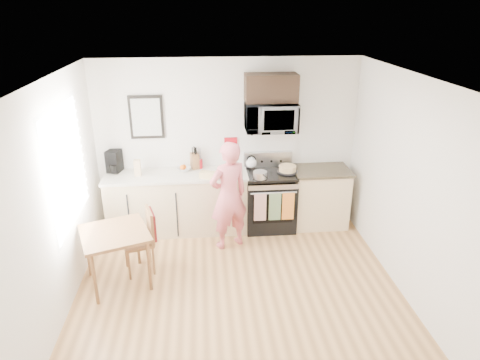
{
  "coord_description": "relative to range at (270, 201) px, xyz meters",
  "views": [
    {
      "loc": [
        -0.39,
        -4.02,
        3.31
      ],
      "look_at": [
        0.07,
        1.0,
        1.22
      ],
      "focal_mm": 32.0,
      "sensor_mm": 36.0,
      "label": 1
    }
  ],
  "objects": [
    {
      "name": "floor",
      "position": [
        -0.63,
        -1.98,
        -0.44
      ],
      "size": [
        4.6,
        4.6,
        0.0
      ],
      "primitive_type": "plane",
      "color": "olive",
      "rests_on": "ground"
    },
    {
      "name": "back_wall",
      "position": [
        -0.63,
        0.32,
        0.86
      ],
      "size": [
        4.0,
        0.04,
        2.6
      ],
      "primitive_type": "cube",
      "color": "white",
      "rests_on": "floor"
    },
    {
      "name": "left_wall",
      "position": [
        -2.63,
        -1.98,
        0.86
      ],
      "size": [
        0.04,
        4.6,
        2.6
      ],
      "primitive_type": "cube",
      "color": "white",
      "rests_on": "floor"
    },
    {
      "name": "right_wall",
      "position": [
        1.37,
        -1.98,
        0.86
      ],
      "size": [
        0.04,
        4.6,
        2.6
      ],
      "primitive_type": "cube",
      "color": "white",
      "rests_on": "floor"
    },
    {
      "name": "ceiling",
      "position": [
        -0.63,
        -1.98,
        2.16
      ],
      "size": [
        4.0,
        4.6,
        0.04
      ],
      "primitive_type": "cube",
      "color": "white",
      "rests_on": "back_wall"
    },
    {
      "name": "window",
      "position": [
        -2.59,
        -1.18,
        1.11
      ],
      "size": [
        0.06,
        1.4,
        1.5
      ],
      "color": "silver",
      "rests_on": "left_wall"
    },
    {
      "name": "cabinet_left",
      "position": [
        -1.43,
        0.02,
        0.01
      ],
      "size": [
        2.1,
        0.6,
        0.9
      ],
      "primitive_type": "cube",
      "color": "#D1BB86",
      "rests_on": "floor"
    },
    {
      "name": "countertop_left",
      "position": [
        -1.43,
        0.02,
        0.48
      ],
      "size": [
        2.14,
        0.64,
        0.04
      ],
      "primitive_type": "cube",
      "color": "beige",
      "rests_on": "cabinet_left"
    },
    {
      "name": "cabinet_right",
      "position": [
        0.8,
        0.02,
        0.01
      ],
      "size": [
        0.84,
        0.6,
        0.9
      ],
      "primitive_type": "cube",
      "color": "#D1BB86",
      "rests_on": "floor"
    },
    {
      "name": "countertop_right",
      "position": [
        0.8,
        0.02,
        0.48
      ],
      "size": [
        0.88,
        0.64,
        0.04
      ],
      "primitive_type": "cube",
      "color": "black",
      "rests_on": "cabinet_right"
    },
    {
      "name": "range",
      "position": [
        0.0,
        0.0,
        0.0
      ],
      "size": [
        0.76,
        0.7,
        1.16
      ],
      "color": "black",
      "rests_on": "floor"
    },
    {
      "name": "microwave",
      "position": [
        -0.0,
        0.1,
        1.32
      ],
      "size": [
        0.76,
        0.51,
        0.42
      ],
      "primitive_type": "imported",
      "color": "#A9A9AD",
      "rests_on": "back_wall"
    },
    {
      "name": "upper_cabinet",
      "position": [
        -0.0,
        0.15,
        1.74
      ],
      "size": [
        0.76,
        0.35,
        0.4
      ],
      "primitive_type": "cube",
      "color": "black",
      "rests_on": "back_wall"
    },
    {
      "name": "wall_art",
      "position": [
        -1.83,
        0.3,
        1.31
      ],
      "size": [
        0.5,
        0.04,
        0.65
      ],
      "color": "black",
      "rests_on": "back_wall"
    },
    {
      "name": "wall_trivet",
      "position": [
        -0.58,
        0.31,
        0.86
      ],
      "size": [
        0.2,
        0.02,
        0.2
      ],
      "primitive_type": "cube",
      "color": "red",
      "rests_on": "back_wall"
    },
    {
      "name": "person",
      "position": [
        -0.68,
        -0.53,
        0.36
      ],
      "size": [
        0.69,
        0.59,
        1.6
      ],
      "primitive_type": "imported",
      "rotation": [
        0.0,
        0.0,
        3.56
      ],
      "color": "#C2354E",
      "rests_on": "floor"
    },
    {
      "name": "dining_table",
      "position": [
        -2.13,
        -1.3,
        0.21
      ],
      "size": [
        0.86,
        0.86,
        0.73
      ],
      "rotation": [
        0.0,
        0.0,
        0.35
      ],
      "color": "brown",
      "rests_on": "floor"
    },
    {
      "name": "chair",
      "position": [
        -1.78,
        -1.03,
        0.12
      ],
      "size": [
        0.49,
        0.46,
        0.87
      ],
      "rotation": [
        0.0,
        0.0,
        0.28
      ],
      "color": "brown",
      "rests_on": "floor"
    },
    {
      "name": "knife_block",
      "position": [
        -1.14,
        0.24,
        0.62
      ],
      "size": [
        0.15,
        0.18,
        0.24
      ],
      "primitive_type": "cube",
      "rotation": [
        0.0,
        0.0,
        0.29
      ],
      "color": "brown",
      "rests_on": "countertop_left"
    },
    {
      "name": "utensil_crock",
      "position": [
        -1.08,
        0.24,
        0.64
      ],
      "size": [
        0.11,
        0.11,
        0.33
      ],
      "color": "red",
      "rests_on": "countertop_left"
    },
    {
      "name": "fruit_bowl",
      "position": [
        -1.31,
        0.16,
        0.54
      ],
      "size": [
        0.24,
        0.24,
        0.1
      ],
      "color": "white",
      "rests_on": "countertop_left"
    },
    {
      "name": "milk_carton",
      "position": [
        -1.99,
        0.02,
        0.63
      ],
      "size": [
        0.09,
        0.09,
        0.24
      ],
      "primitive_type": "cube",
      "rotation": [
        0.0,
        0.0,
        0.02
      ],
      "color": "tan",
      "rests_on": "countertop_left"
    },
    {
      "name": "coffee_maker",
      "position": [
        -2.35,
        0.21,
        0.66
      ],
      "size": [
        0.24,
        0.3,
        0.33
      ],
      "rotation": [
        0.0,
        0.0,
        -0.28
      ],
      "color": "black",
      "rests_on": "countertop_left"
    },
    {
      "name": "bread_bag",
      "position": [
        -0.94,
        -0.19,
        0.55
      ],
      "size": [
        0.29,
        0.21,
        0.1
      ],
      "primitive_type": "cube",
      "rotation": [
        0.0,
        0.0,
        -0.36
      ],
      "color": "#E4CA77",
      "rests_on": "countertop_left"
    },
    {
      "name": "cake",
      "position": [
        0.26,
        -0.01,
        0.54
      ],
      "size": [
        0.32,
        0.32,
        0.11
      ],
      "color": "black",
      "rests_on": "range"
    },
    {
      "name": "kettle",
      "position": [
        -0.27,
        0.21,
        0.58
      ],
      "size": [
        0.17,
        0.17,
        0.21
      ],
      "color": "white",
      "rests_on": "range"
    },
    {
      "name": "pot",
      "position": [
        -0.19,
        -0.22,
        0.54
      ],
      "size": [
        0.2,
        0.34,
        0.1
      ],
      "rotation": [
        0.0,
        0.0,
        0.31
      ],
      "color": "#A9A9AD",
      "rests_on": "range"
    }
  ]
}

